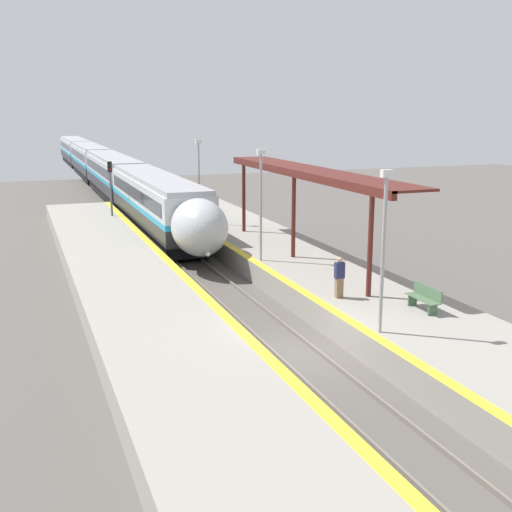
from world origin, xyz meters
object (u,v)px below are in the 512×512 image
object	(u,v)px
lamppost_far	(199,176)
lamppost_mid	(261,198)
train	(102,167)
platform_bench	(425,297)
railway_signal	(111,189)
lamppost_near	(384,241)
person_waiting	(339,277)

from	to	relation	value
lamppost_far	lamppost_mid	bearing A→B (deg)	-90.00
train	platform_bench	world-z (taller)	train
platform_bench	lamppost_mid	size ratio (longest dim) A/B	0.31
train	railway_signal	world-z (taller)	railway_signal
railway_signal	lamppost_near	distance (m)	27.12
platform_bench	lamppost_far	bearing A→B (deg)	97.70
lamppost_far	train	bearing A→B (deg)	94.41
train	lamppost_near	bearing A→B (deg)	-87.45
railway_signal	lamppost_far	xyz separation A→B (m)	(4.78, -5.01, 1.20)
train	lamppost_near	size ratio (longest dim) A/B	15.06
lamppost_near	lamppost_mid	xyz separation A→B (m)	(0.00, 10.83, 0.00)
railway_signal	platform_bench	bearing A→B (deg)	-73.41
railway_signal	lamppost_near	world-z (taller)	lamppost_near
train	railway_signal	size ratio (longest dim) A/B	16.90
train	railway_signal	xyz separation A→B (m)	(-2.50, -24.48, 0.60)
person_waiting	train	bearing A→B (deg)	93.46
lamppost_far	platform_bench	bearing A→B (deg)	-82.30
person_waiting	railway_signal	xyz separation A→B (m)	(-5.36, 22.72, 1.00)
person_waiting	lamppost_mid	world-z (taller)	lamppost_mid
train	railway_signal	bearing A→B (deg)	-95.84
train	platform_bench	distance (m)	49.93
lamppost_near	lamppost_far	distance (m)	21.66
platform_bench	lamppost_far	distance (m)	20.53
train	lamppost_near	distance (m)	51.23
train	lamppost_near	world-z (taller)	lamppost_near
railway_signal	lamppost_mid	bearing A→B (deg)	-73.22
person_waiting	lamppost_far	size ratio (longest dim) A/B	0.30
train	person_waiting	xyz separation A→B (m)	(2.86, -47.20, -0.40)
platform_bench	railway_signal	bearing A→B (deg)	106.59
person_waiting	lamppost_far	world-z (taller)	lamppost_far
platform_bench	railway_signal	world-z (taller)	railway_signal
train	person_waiting	world-z (taller)	train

